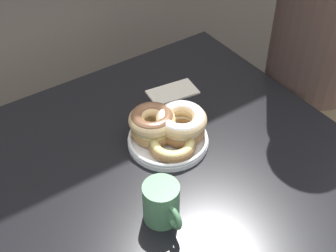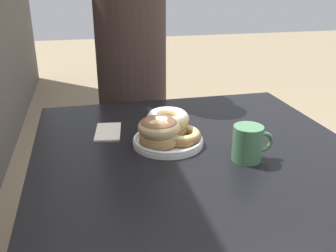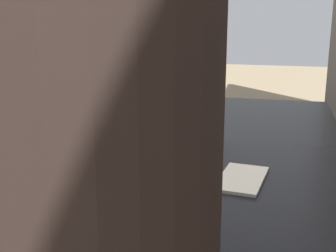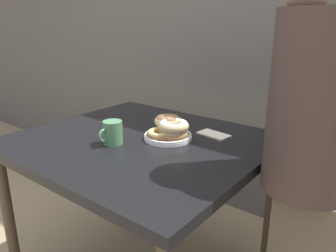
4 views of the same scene
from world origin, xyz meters
name	(u,v)px [view 4 (image 4 of 4)]	position (x,y,z in m)	size (l,w,h in m)	color
wall_back	(239,11)	(0.00, 1.12, 1.30)	(8.00, 0.05, 2.60)	#56514C
dining_table	(141,155)	(0.00, 0.23, 0.67)	(1.06, 0.95, 0.74)	black
donut_plate	(169,129)	(0.10, 0.31, 0.79)	(0.24, 0.23, 0.09)	white
coffee_mug	(112,132)	(-0.05, 0.12, 0.80)	(0.08, 0.12, 0.10)	#4C7F56
person_figure	(313,166)	(0.70, 0.34, 0.77)	(0.38, 0.30, 1.48)	brown
napkin	(214,134)	(0.23, 0.48, 0.75)	(0.15, 0.10, 0.01)	beige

